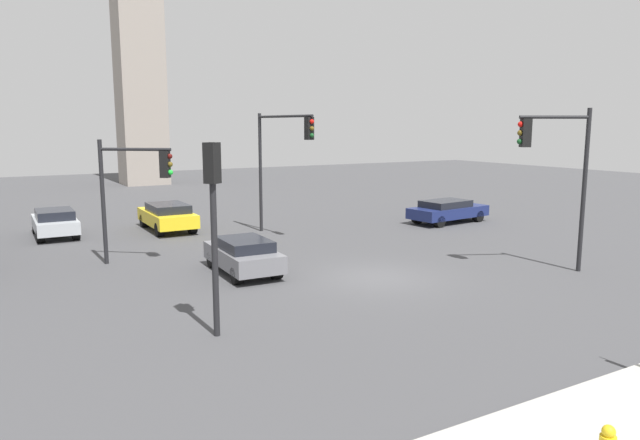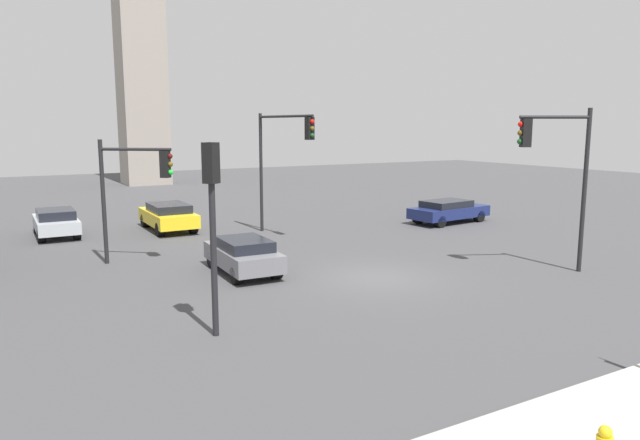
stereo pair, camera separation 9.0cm
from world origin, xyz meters
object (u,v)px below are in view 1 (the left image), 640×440
at_px(car_0, 447,210).
at_px(traffic_light_2, 282,147).
at_px(traffic_light_1, 557,160).
at_px(traffic_light_3, 135,179).
at_px(car_4, 55,222).
at_px(traffic_light_0, 214,202).
at_px(car_3, 167,216).
at_px(car_2, 243,255).

bearing_deg(car_0, traffic_light_2, 168.68).
xyz_separation_m(traffic_light_1, traffic_light_3, (-12.87, 8.64, -0.78)).
bearing_deg(car_4, traffic_light_1, -137.28).
height_order(traffic_light_0, traffic_light_2, traffic_light_2).
distance_m(traffic_light_0, traffic_light_3, 8.82).
distance_m(car_3, car_4, 5.28).
distance_m(car_2, car_3, 10.11).
bearing_deg(traffic_light_2, traffic_light_3, -79.51).
bearing_deg(traffic_light_1, traffic_light_2, -38.60).
bearing_deg(traffic_light_0, car_0, -2.55).
xyz_separation_m(traffic_light_0, car_4, (-2.13, 16.69, -2.71)).
bearing_deg(traffic_light_3, traffic_light_0, -52.49).
bearing_deg(traffic_light_2, car_0, 77.22).
relative_size(traffic_light_1, car_0, 1.23).
height_order(traffic_light_0, car_4, traffic_light_0).
height_order(traffic_light_1, car_4, traffic_light_1).
height_order(traffic_light_0, car_2, traffic_light_0).
relative_size(traffic_light_1, traffic_light_2, 1.00).
xyz_separation_m(car_0, car_3, (-14.08, 5.30, 0.07)).
relative_size(traffic_light_1, car_2, 1.49).
relative_size(traffic_light_2, traffic_light_3, 1.23).
relative_size(traffic_light_1, car_4, 1.46).
xyz_separation_m(traffic_light_0, traffic_light_2, (7.41, 11.25, 0.87)).
bearing_deg(traffic_light_3, car_2, -9.53).
xyz_separation_m(traffic_light_1, car_2, (-9.86, 5.39, -3.42)).
bearing_deg(traffic_light_1, traffic_light_0, 25.83).
bearing_deg(traffic_light_1, car_3, -32.54).
relative_size(traffic_light_1, car_3, 1.31).
bearing_deg(car_2, traffic_light_0, 153.40).
bearing_deg(car_0, car_2, -167.40).
bearing_deg(traffic_light_0, car_4, 63.51).
relative_size(traffic_light_2, car_2, 1.49).
height_order(traffic_light_1, traffic_light_2, traffic_light_1).
relative_size(car_0, car_4, 1.19).
relative_size(traffic_light_0, car_2, 1.23).
bearing_deg(traffic_light_2, car_2, -45.33).
bearing_deg(traffic_light_3, traffic_light_1, 3.79).
bearing_deg(traffic_light_0, traffic_light_2, 22.86).
bearing_deg(car_2, car_3, 1.89).
xyz_separation_m(traffic_light_0, car_0, (17.13, 10.38, -2.74)).
bearing_deg(car_2, car_0, -69.21).
height_order(car_0, car_4, car_4).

